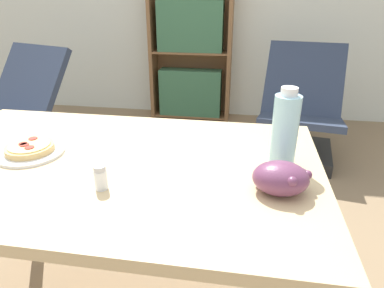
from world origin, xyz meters
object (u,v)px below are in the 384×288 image
at_px(lounge_chair_far, 298,124).
at_px(pizza_on_plate, 30,150).
at_px(drink_bottle, 285,130).
at_px(bookshelf, 191,58).
at_px(grape_bunch, 281,178).
at_px(salt_shaker, 101,178).
at_px(lounge_chair_near, 17,130).

bearing_deg(lounge_chair_far, pizza_on_plate, -114.08).
distance_m(drink_bottle, bookshelf, 2.64).
relative_size(drink_bottle, bookshelf, 0.18).
bearing_deg(drink_bottle, bookshelf, 105.52).
height_order(pizza_on_plate, grape_bunch, grape_bunch).
relative_size(grape_bunch, lounge_chair_far, 0.18).
xyz_separation_m(salt_shaker, lounge_chair_far, (0.81, 1.92, -0.52)).
height_order(pizza_on_plate, salt_shaker, salt_shaker).
bearing_deg(pizza_on_plate, bookshelf, 87.55).
relative_size(pizza_on_plate, grape_bunch, 1.36).
bearing_deg(pizza_on_plate, salt_shaker, -27.88).
xyz_separation_m(pizza_on_plate, lounge_chair_near, (-1.02, 1.27, -0.50)).
xyz_separation_m(salt_shaker, bookshelf, (-0.21, 2.76, -0.18)).
bearing_deg(grape_bunch, bookshelf, 104.29).
distance_m(pizza_on_plate, drink_bottle, 0.82).
bearing_deg(bookshelf, pizza_on_plate, -92.45).
relative_size(grape_bunch, bookshelf, 0.11).
xyz_separation_m(drink_bottle, bookshelf, (-0.70, 2.53, -0.26)).
xyz_separation_m(pizza_on_plate, grape_bunch, (0.80, -0.11, 0.03)).
height_order(drink_bottle, salt_shaker, drink_bottle).
height_order(grape_bunch, bookshelf, bookshelf).
height_order(salt_shaker, lounge_chair_far, lounge_chair_far).
relative_size(drink_bottle, salt_shaker, 3.50).
xyz_separation_m(salt_shaker, lounge_chair_near, (-1.34, 1.43, -0.52)).
height_order(pizza_on_plate, lounge_chair_near, lounge_chair_near).
bearing_deg(lounge_chair_far, salt_shaker, -104.15).
height_order(pizza_on_plate, bookshelf, bookshelf).
relative_size(pizza_on_plate, lounge_chair_near, 0.24).
bearing_deg(grape_bunch, lounge_chair_near, 142.89).
xyz_separation_m(pizza_on_plate, lounge_chair_far, (1.13, 1.75, -0.50)).
bearing_deg(grape_bunch, lounge_chair_far, 79.98).
height_order(salt_shaker, bookshelf, bookshelf).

